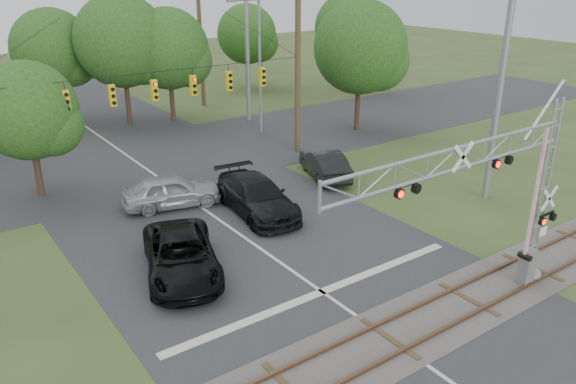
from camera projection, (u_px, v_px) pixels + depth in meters
ground at (437, 373)px, 16.69m from camera, size 160.00×160.00×0.00m
road_main at (257, 247)px, 24.25m from camera, size 14.00×90.00×0.02m
road_cross at (136, 162)px, 34.84m from camera, size 90.00×12.00×0.02m
railroad_track at (389, 339)px, 18.19m from camera, size 90.00×3.20×0.17m
crossing_gantry at (494, 191)px, 18.46m from camera, size 11.03×0.90×7.07m
traffic_signal_span at (169, 79)px, 30.20m from camera, size 19.34×0.36×11.50m
pickup_black at (181, 256)px, 21.83m from camera, size 4.45×6.39×1.62m
car_dark at (257, 196)px, 27.33m from camera, size 3.16×6.27×1.74m
sedan_silver at (172, 191)px, 28.10m from camera, size 5.21×3.03×1.67m
suv_dark at (325, 164)px, 32.03m from camera, size 3.28×5.14×1.60m
streetlight at (258, 60)px, 38.91m from camera, size 2.52×0.26×9.47m
utility_poles at (180, 53)px, 32.49m from camera, size 26.21×27.86×13.88m
treeline at (108, 53)px, 39.45m from camera, size 54.80×24.38×9.66m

